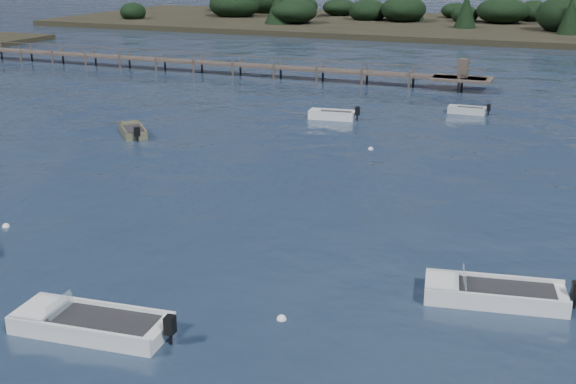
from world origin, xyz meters
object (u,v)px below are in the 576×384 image
at_px(dinghy_mid_white_a, 92,327).
at_px(jetty, 197,62).
at_px(tender_far_white, 332,116).
at_px(tender_far_grey, 133,133).
at_px(tender_far_grey_b, 467,112).
at_px(dinghy_mid_white_b, 494,296).

relative_size(dinghy_mid_white_a, jetty, 0.08).
relative_size(tender_far_white, tender_far_grey, 1.10).
distance_m(tender_far_white, tender_far_grey_b, 10.18).
height_order(tender_far_grey_b, dinghy_mid_white_a, dinghy_mid_white_a).
distance_m(tender_far_grey_b, jetty, 29.23).
bearing_deg(tender_far_grey_b, jetty, 161.48).
height_order(tender_far_grey, jetty, jetty).
height_order(dinghy_mid_white_a, jetty, jetty).
relative_size(dinghy_mid_white_b, dinghy_mid_white_a, 0.96).
xyz_separation_m(tender_far_grey, jetty, (-8.79, 24.24, 0.82)).
bearing_deg(jetty, tender_far_white, -37.69).
distance_m(tender_far_white, jetty, 24.20).
bearing_deg(tender_far_white, tender_far_grey, -137.60).
xyz_separation_m(dinghy_mid_white_b, jetty, (-33.48, 39.35, 0.82)).
height_order(tender_far_grey_b, tender_far_grey, tender_far_grey).
relative_size(dinghy_mid_white_b, jetty, 0.08).
xyz_separation_m(tender_far_grey, dinghy_mid_white_a, (13.39, -22.05, -0.01)).
height_order(dinghy_mid_white_b, dinghy_mid_white_a, dinghy_mid_white_b).
distance_m(tender_far_grey, jetty, 25.80).
bearing_deg(dinghy_mid_white_a, jetty, 115.59).
bearing_deg(dinghy_mid_white_b, tender_far_grey, 148.54).
bearing_deg(tender_far_grey_b, tender_far_grey, -141.66).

